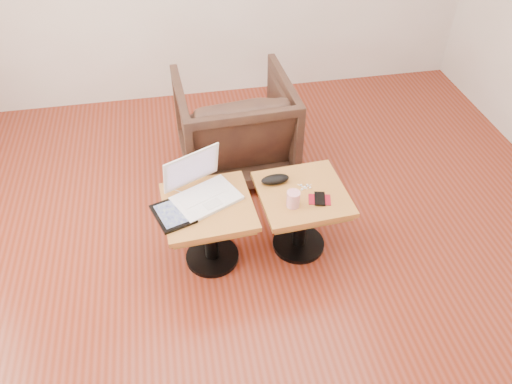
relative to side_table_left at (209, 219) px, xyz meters
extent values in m
cube|color=maroon|center=(0.31, -0.21, -0.35)|extent=(4.50, 4.50, 0.01)
cylinder|color=black|center=(0.00, 0.00, -0.33)|extent=(0.33, 0.33, 0.03)
cylinder|color=black|center=(0.00, 0.00, -0.12)|extent=(0.08, 0.08, 0.40)
cube|color=olive|center=(0.00, 0.00, 0.06)|extent=(0.49, 0.49, 0.04)
cube|color=#A46C27|center=(0.00, 0.00, 0.10)|extent=(0.54, 0.54, 0.03)
cylinder|color=black|center=(0.56, 0.01, -0.33)|extent=(0.33, 0.33, 0.03)
cylinder|color=black|center=(0.56, 0.01, -0.12)|extent=(0.08, 0.08, 0.40)
cube|color=olive|center=(0.56, 0.01, 0.06)|extent=(0.50, 0.50, 0.04)
cube|color=#A46C27|center=(0.56, 0.01, 0.10)|extent=(0.54, 0.54, 0.03)
cube|color=white|center=(0.00, 0.04, 0.13)|extent=(0.43, 0.38, 0.02)
cube|color=silver|center=(-0.02, 0.08, 0.14)|extent=(0.32, 0.24, 0.00)
cube|color=silver|center=(0.03, -0.02, 0.14)|extent=(0.12, 0.10, 0.00)
cube|color=white|center=(-0.07, 0.18, 0.25)|extent=(0.35, 0.20, 0.24)
cube|color=brown|center=(-0.07, 0.18, 0.25)|extent=(0.30, 0.17, 0.20)
cube|color=black|center=(-0.20, -0.05, 0.12)|extent=(0.26, 0.30, 0.02)
cube|color=#191E38|center=(-0.20, -0.05, 0.13)|extent=(0.22, 0.25, 0.00)
cube|color=white|center=(-0.20, 0.18, 0.13)|extent=(0.05, 0.05, 0.02)
ellipsoid|color=black|center=(0.42, 0.12, 0.14)|extent=(0.18, 0.09, 0.05)
cylinder|color=#D3415D|center=(0.48, -0.10, 0.16)|extent=(0.09, 0.09, 0.10)
sphere|color=white|center=(0.58, 0.04, 0.12)|extent=(0.01, 0.01, 0.01)
sphere|color=white|center=(0.60, 0.05, 0.12)|extent=(0.01, 0.01, 0.01)
sphere|color=white|center=(0.57, 0.06, 0.12)|extent=(0.01, 0.01, 0.01)
sphere|color=white|center=(0.61, 0.03, 0.12)|extent=(0.01, 0.01, 0.01)
sphere|color=white|center=(0.56, 0.02, 0.12)|extent=(0.01, 0.01, 0.01)
cylinder|color=white|center=(0.58, 0.04, 0.12)|extent=(0.07, 0.05, 0.00)
cube|color=maroon|center=(0.64, -0.08, 0.12)|extent=(0.14, 0.12, 0.01)
cube|color=black|center=(0.64, -0.08, 0.13)|extent=(0.09, 0.12, 0.01)
imported|color=black|center=(0.29, 0.90, 0.02)|extent=(0.82, 0.85, 0.74)
camera|label=1|loc=(-0.12, -2.10, 2.07)|focal=35.00mm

